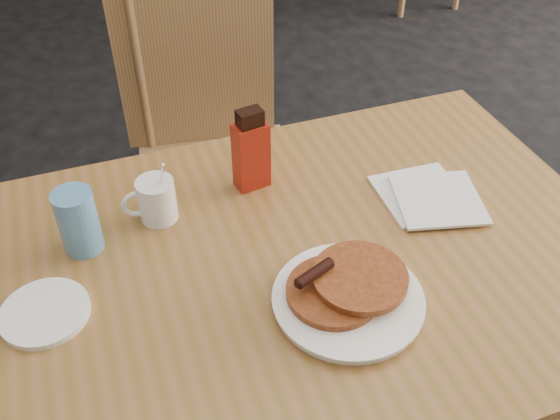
% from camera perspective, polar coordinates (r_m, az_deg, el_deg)
% --- Properties ---
extents(main_table, '(1.34, 0.93, 0.75)m').
position_cam_1_polar(main_table, '(1.19, 0.88, -5.98)').
color(main_table, '#935F34').
rests_on(main_table, floor).
extents(chair_main_far, '(0.49, 0.49, 0.97)m').
position_cam_1_polar(chair_main_far, '(1.81, -6.58, 7.31)').
color(chair_main_far, '#A3764C').
rests_on(chair_main_far, floor).
extents(pancake_plate, '(0.26, 0.26, 0.07)m').
position_cam_1_polar(pancake_plate, '(1.08, 6.16, -7.67)').
color(pancake_plate, white).
rests_on(pancake_plate, main_table).
extents(coffee_mug, '(0.11, 0.07, 0.14)m').
position_cam_1_polar(coffee_mug, '(1.24, -11.31, 0.95)').
color(coffee_mug, white).
rests_on(coffee_mug, main_table).
extents(syrup_bottle, '(0.08, 0.06, 0.18)m').
position_cam_1_polar(syrup_bottle, '(1.27, -2.67, 5.34)').
color(syrup_bottle, maroon).
rests_on(syrup_bottle, main_table).
extents(napkin_stack, '(0.21, 0.22, 0.01)m').
position_cam_1_polar(napkin_stack, '(1.32, 13.51, 1.20)').
color(napkin_stack, white).
rests_on(napkin_stack, main_table).
extents(blue_tumbler, '(0.09, 0.09, 0.13)m').
position_cam_1_polar(blue_tumbler, '(1.20, -17.97, -0.99)').
color(blue_tumbler, '#508BBD').
rests_on(blue_tumbler, main_table).
extents(side_saucer, '(0.17, 0.17, 0.01)m').
position_cam_1_polar(side_saucer, '(1.14, -20.71, -8.77)').
color(side_saucer, white).
rests_on(side_saucer, main_table).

